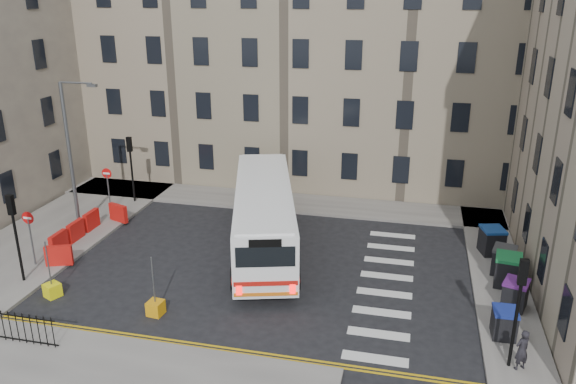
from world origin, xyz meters
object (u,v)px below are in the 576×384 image
at_px(wheelie_bin_b, 515,294).
at_px(wheelie_bin_e, 492,241).
at_px(wheelie_bin_c, 508,270).
at_px(wheelie_bin_a, 504,323).
at_px(wheelie_bin_d, 504,260).
at_px(bus, 264,214).
at_px(pedestrian, 522,350).
at_px(bollard_yellow, 52,290).
at_px(streetlamp, 70,155).
at_px(bollard_chevron, 156,308).

height_order(wheelie_bin_b, wheelie_bin_e, wheelie_bin_e).
distance_m(wheelie_bin_b, wheelie_bin_c, 1.96).
height_order(wheelie_bin_a, wheelie_bin_d, wheelie_bin_d).
xyz_separation_m(bus, wheelie_bin_a, (10.97, -5.72, -1.18)).
xyz_separation_m(bus, pedestrian, (11.29, -7.67, -0.98)).
height_order(bus, bollard_yellow, bus).
bearing_deg(wheelie_bin_b, streetlamp, -169.79).
distance_m(wheelie_bin_e, bollard_yellow, 20.74).
xyz_separation_m(wheelie_bin_a, bollard_chevron, (-13.60, -1.40, -0.42)).
bearing_deg(pedestrian, wheelie_bin_c, -126.08).
bearing_deg(bollard_chevron, bus, 69.68).
relative_size(bus, wheelie_bin_e, 8.60).
relative_size(streetlamp, bus, 0.66).
relative_size(streetlamp, wheelie_bin_c, 5.78).
height_order(pedestrian, bollard_yellow, pedestrian).
distance_m(wheelie_bin_e, pedestrian, 9.41).
bearing_deg(bollard_yellow, wheelie_bin_c, 15.46).
height_order(wheelie_bin_e, pedestrian, pedestrian).
bearing_deg(bollard_chevron, bollard_yellow, 176.40).
bearing_deg(bollard_chevron, wheelie_bin_c, 21.60).
bearing_deg(wheelie_bin_b, wheelie_bin_a, -88.03).
xyz_separation_m(streetlamp, wheelie_bin_a, (21.60, -5.66, -3.62)).
bearing_deg(wheelie_bin_e, bollard_chevron, -162.26).
height_order(wheelie_bin_a, wheelie_bin_c, wheelie_bin_c).
bearing_deg(pedestrian, wheelie_bin_d, -125.49).
bearing_deg(streetlamp, wheelie_bin_c, -3.68).
relative_size(bus, wheelie_bin_b, 9.26).
height_order(streetlamp, wheelie_bin_c, streetlamp).
bearing_deg(bus, streetlamp, 164.12).
distance_m(streetlamp, wheelie_bin_c, 22.55).
distance_m(streetlamp, wheelie_bin_d, 22.50).
relative_size(wheelie_bin_a, wheelie_bin_c, 0.80).
xyz_separation_m(wheelie_bin_b, bollard_chevron, (-14.30, -3.68, -0.46)).
distance_m(bus, wheelie_bin_d, 11.64).
bearing_deg(wheelie_bin_a, pedestrian, -81.93).
xyz_separation_m(wheelie_bin_a, wheelie_bin_d, (0.61, 5.35, 0.08)).
bearing_deg(wheelie_bin_c, wheelie_bin_d, 99.16).
bearing_deg(wheelie_bin_b, wheelie_bin_d, 110.36).
distance_m(wheelie_bin_a, bollard_yellow, 18.64).
relative_size(bus, bollard_chevron, 20.59).
height_order(bus, wheelie_bin_a, bus).
bearing_deg(wheelie_bin_d, wheelie_bin_a, -82.28).
distance_m(bus, wheelie_bin_c, 11.74).
relative_size(wheelie_bin_b, wheelie_bin_c, 0.95).
height_order(wheelie_bin_e, bollard_yellow, wheelie_bin_e).
distance_m(wheelie_bin_b, wheelie_bin_e, 5.19).
height_order(streetlamp, wheelie_bin_d, streetlamp).
xyz_separation_m(streetlamp, wheelie_bin_e, (21.89, 1.79, -3.51)).
bearing_deg(wheelie_bin_b, bus, -177.58).
distance_m(streetlamp, wheelie_bin_b, 22.83).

